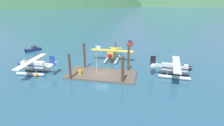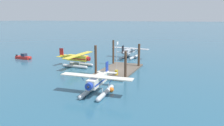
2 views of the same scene
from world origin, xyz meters
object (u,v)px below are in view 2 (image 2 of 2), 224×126
object	(u,v)px
mooring_buoy	(111,90)
seaplane_silver_stbd_fwd	(129,52)
flagpole	(117,52)
fuel_drum	(116,72)
seaplane_cream_port_aft	(97,83)
seaplane_yellow_bow_centre	(78,60)
boat_red_open_north	(24,57)

from	to	relation	value
mooring_buoy	seaplane_silver_stbd_fwd	world-z (taller)	seaplane_silver_stbd_fwd
flagpole	mooring_buoy	world-z (taller)	flagpole
flagpole	fuel_drum	bearing A→B (deg)	-160.47
seaplane_silver_stbd_fwd	mooring_buoy	bearing A→B (deg)	-167.69
flagpole	seaplane_silver_stbd_fwd	distance (m)	15.26
seaplane_cream_port_aft	flagpole	bearing A→B (deg)	8.60
flagpole	seaplane_yellow_bow_centre	size ratio (longest dim) A/B	0.56
mooring_buoy	seaplane_yellow_bow_centre	world-z (taller)	seaplane_yellow_bow_centre
fuel_drum	mooring_buoy	size ratio (longest dim) A/B	1.25
mooring_buoy	seaplane_cream_port_aft	xyz separation A→B (m)	(-1.52, 1.57, 1.23)
flagpole	seaplane_silver_stbd_fwd	bearing A→B (deg)	8.43
fuel_drum	boat_red_open_north	xyz separation A→B (m)	(6.58, 28.46, -0.25)
flagpole	boat_red_open_north	world-z (taller)	flagpole
seaplane_yellow_bow_centre	mooring_buoy	bearing A→B (deg)	-133.35
seaplane_silver_stbd_fwd	seaplane_cream_port_aft	size ratio (longest dim) A/B	1.00
mooring_buoy	seaplane_silver_stbd_fwd	size ratio (longest dim) A/B	0.07
mooring_buoy	boat_red_open_north	size ratio (longest dim) A/B	0.14
flagpole	seaplane_yellow_bow_centre	world-z (taller)	flagpole
flagpole	fuel_drum	xyz separation A→B (m)	(-3.18, -1.13, -3.21)
flagpole	boat_red_open_north	xyz separation A→B (m)	(3.40, 27.33, -3.46)
fuel_drum	seaplane_silver_stbd_fwd	xyz separation A→B (m)	(18.10, 3.34, 0.84)
seaplane_silver_stbd_fwd	seaplane_cream_port_aft	distance (m)	28.03
seaplane_yellow_bow_centre	seaplane_silver_stbd_fwd	bearing A→B (deg)	-28.21
seaplane_yellow_bow_centre	flagpole	bearing A→B (deg)	-96.54
mooring_buoy	boat_red_open_north	bearing A→B (deg)	64.54
boat_red_open_north	seaplane_cream_port_aft	bearing A→B (deg)	-118.97
seaplane_silver_stbd_fwd	seaplane_cream_port_aft	world-z (taller)	same
fuel_drum	seaplane_yellow_bow_centre	bearing A→B (deg)	68.26
mooring_buoy	seaplane_cream_port_aft	world-z (taller)	seaplane_cream_port_aft
boat_red_open_north	fuel_drum	bearing A→B (deg)	-103.01
seaplane_cream_port_aft	mooring_buoy	bearing A→B (deg)	-45.87
seaplane_silver_stbd_fwd	seaplane_yellow_bow_centre	distance (m)	15.67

